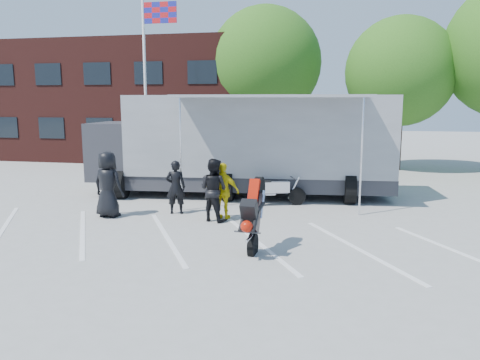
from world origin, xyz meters
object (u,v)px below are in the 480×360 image
at_px(spectator_leather_a, 108,184).
at_px(tree_mid, 400,72).
at_px(flagpole, 150,66).
at_px(transporter_truck, 246,195).
at_px(spectator_leather_b, 176,187).
at_px(parked_motorcycle, 277,206).
at_px(spectator_hivis, 223,191).
at_px(spectator_leather_c, 214,190).
at_px(tree_left, 265,63).
at_px(stunt_bike_rider, 258,247).

bearing_deg(spectator_leather_a, tree_mid, -118.12).
height_order(flagpole, transporter_truck, flagpole).
bearing_deg(spectator_leather_b, parked_motorcycle, -160.90).
distance_m(parked_motorcycle, spectator_leather_a, 5.55).
bearing_deg(transporter_truck, spectator_leather_a, -134.70).
relative_size(tree_mid, spectator_leather_a, 3.84).
xyz_separation_m(tree_mid, spectator_hivis, (-6.21, -11.88, -4.10)).
distance_m(flagpole, spectator_leather_a, 8.49).
height_order(flagpole, spectator_hivis, flagpole).
height_order(parked_motorcycle, spectator_leather_c, spectator_leather_c).
xyz_separation_m(tree_left, stunt_bike_rider, (2.26, -15.35, -5.57)).
relative_size(transporter_truck, spectator_hivis, 6.86).
height_order(transporter_truck, spectator_leather_c, same).
bearing_deg(transporter_truck, spectator_hivis, -94.45).
relative_size(spectator_leather_a, spectator_leather_c, 1.08).
bearing_deg(spectator_leather_b, tree_left, -106.03).
xyz_separation_m(spectator_leather_a, spectator_leather_b, (1.86, 0.81, -0.16)).
distance_m(transporter_truck, parked_motorcycle, 2.09).
relative_size(tree_left, spectator_leather_b, 5.14).
height_order(tree_left, spectator_leather_c, tree_left).
relative_size(tree_mid, transporter_truck, 0.66).
height_order(flagpole, spectator_leather_b, flagpole).
bearing_deg(parked_motorcycle, transporter_truck, 21.82).
bearing_deg(flagpole, tree_mid, 23.97).
distance_m(flagpole, spectator_hivis, 9.51).
relative_size(transporter_truck, spectator_leather_b, 6.91).
height_order(flagpole, tree_mid, flagpole).
xyz_separation_m(parked_motorcycle, spectator_leather_c, (-1.56, -2.41, 0.92)).
bearing_deg(spectator_leather_c, tree_left, -66.73).
xyz_separation_m(tree_mid, spectator_leather_a, (-9.69, -12.30, -3.95)).
bearing_deg(parked_motorcycle, tree_left, -8.22).
bearing_deg(spectator_leather_c, tree_mid, -97.19).
distance_m(transporter_truck, spectator_leather_a, 5.49).
bearing_deg(transporter_truck, stunt_bike_rider, -81.48).
height_order(tree_mid, stunt_bike_rider, tree_mid).
bearing_deg(spectator_leather_c, spectator_leather_b, -3.23).
distance_m(tree_mid, stunt_bike_rider, 15.90).
bearing_deg(stunt_bike_rider, spectator_leather_a, 161.01).
bearing_deg(spectator_leather_a, tree_left, -91.32).
distance_m(stunt_bike_rider, spectator_leather_c, 2.97).
distance_m(tree_mid, parked_motorcycle, 11.93).
relative_size(spectator_leather_b, spectator_hivis, 0.99).
bearing_deg(spectator_hivis, tree_mid, -109.99).
bearing_deg(parked_motorcycle, spectator_hivis, 129.54).
bearing_deg(spectator_hivis, stunt_bike_rider, 128.49).
xyz_separation_m(transporter_truck, spectator_leather_a, (-3.43, -4.17, 1.00)).
relative_size(tree_mid, parked_motorcycle, 3.80).
relative_size(flagpole, stunt_bike_rider, 4.19).
relative_size(parked_motorcycle, spectator_hivis, 1.19).
distance_m(spectator_leather_b, spectator_hivis, 1.67).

